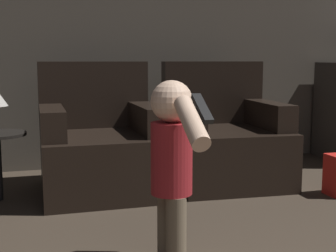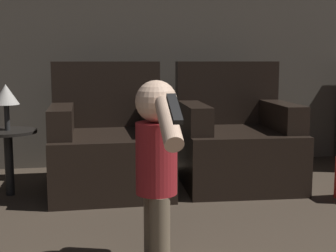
{
  "view_description": "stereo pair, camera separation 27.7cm",
  "coord_description": "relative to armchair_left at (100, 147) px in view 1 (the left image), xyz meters",
  "views": [
    {
      "loc": [
        -0.63,
        0.35,
        0.94
      ],
      "look_at": [
        0.13,
        2.99,
        0.56
      ],
      "focal_mm": 50.0,
      "sensor_mm": 36.0,
      "label": 1
    },
    {
      "loc": [
        -0.36,
        0.29,
        0.94
      ],
      "look_at": [
        0.13,
        2.99,
        0.56
      ],
      "focal_mm": 50.0,
      "sensor_mm": 36.0,
      "label": 2
    }
  ],
  "objects": [
    {
      "name": "wall_back",
      "position": [
        0.18,
        0.8,
        0.98
      ],
      "size": [
        8.4,
        0.05,
        2.6
      ],
      "color": "#51493F",
      "rests_on": "ground_plane"
    },
    {
      "name": "armchair_left",
      "position": [
        0.0,
        0.0,
        0.0
      ],
      "size": [
        0.84,
        0.88,
        0.93
      ],
      "rotation": [
        0.0,
        0.0,
        0.0
      ],
      "color": "black",
      "rests_on": "ground_plane"
    },
    {
      "name": "armchair_right",
      "position": [
        0.97,
        -0.0,
        0.0
      ],
      "size": [
        0.88,
        0.93,
        0.93
      ],
      "rotation": [
        0.0,
        0.0,
        -0.06
      ],
      "color": "black",
      "rests_on": "ground_plane"
    },
    {
      "name": "person_toddler",
      "position": [
        0.14,
        -1.38,
        0.19
      ],
      "size": [
        0.19,
        0.59,
        0.86
      ],
      "rotation": [
        0.0,
        0.0,
        1.68
      ],
      "color": "brown",
      "rests_on": "ground_plane"
    }
  ]
}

